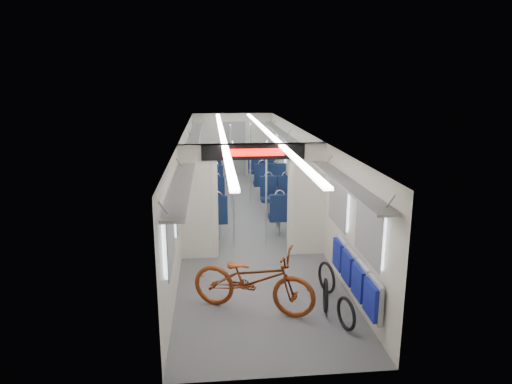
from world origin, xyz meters
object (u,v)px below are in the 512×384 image
Objects in this scene: seat_bay_near_right at (283,202)px; stanchion_far_left at (231,166)px; bike_hoop_b at (326,297)px; bike_hoop_c at (326,279)px; flip_bench at (354,275)px; stanchion_far_right at (250,163)px; seat_bay_near_left at (207,204)px; stanchion_near_left at (234,195)px; seat_bay_far_right at (266,172)px; bicycle at (253,280)px; seat_bay_far_left at (208,174)px; bike_hoop_a at (346,315)px; stanchion_near_right at (266,195)px.

stanchion_far_left is at bearing 124.16° from seat_bay_near_right.
bike_hoop_b is 6.44m from stanchion_far_left.
seat_bay_near_right reaches higher than bike_hoop_c.
flip_bench is 6.63m from stanchion_far_right.
stanchion_far_right is at bearing 59.10° from seat_bay_near_left.
stanchion_near_left is at bearing -91.73° from stanchion_far_left.
bike_hoop_b is 0.23× the size of stanchion_near_left.
stanchion_far_right reaches higher than seat_bay_near_right.
seat_bay_near_right is at bearing -90.00° from seat_bay_far_right.
stanchion_far_right reaches higher than bike_hoop_c.
seat_bay_near_right is at bearing 0.58° from seat_bay_near_left.
seat_bay_near_left is 0.92× the size of stanchion_near_left.
bicycle is 0.92× the size of seat_bay_far_left.
stanchion_far_left is (-1.33, 6.82, 0.93)m from bike_hoop_a.
stanchion_far_right reaches higher than bicycle.
seat_bay_far_right is at bearing 1.78° from seat_bay_far_left.
bicycle reaches higher than bike_hoop_a.
stanchion_near_right is (1.25, -5.18, 0.60)m from seat_bay_far_left.
bike_hoop_c is at bearing -82.57° from stanchion_far_right.
flip_bench is 6.47m from stanchion_far_left.
stanchion_far_left is at bearing 69.38° from seat_bay_near_left.
seat_bay_far_left is 2.04m from stanchion_far_right.
seat_bay_near_left reaches higher than bike_hoop_a.
bicycle reaches higher than bike_hoop_b.
bike_hoop_a is 0.22× the size of stanchion_far_left.
seat_bay_far_right is at bearing 56.99° from stanchion_far_left.
stanchion_far_left reaches higher than seat_bay_far_left.
bicycle is at bearing -100.96° from stanchion_near_right.
seat_bay_near_left is at bearing -117.26° from seat_bay_far_right.
stanchion_near_left reaches higher than seat_bay_far_right.
seat_bay_far_right is at bearing 62.74° from seat_bay_near_left.
bicycle is 1.16m from bike_hoop_b.
seat_bay_far_left is at bearing 110.61° from stanchion_far_left.
bicycle is 0.86× the size of stanchion_far_right.
bicycle is 0.92× the size of flip_bench.
stanchion_far_right reaches higher than seat_bay_far_left.
stanchion_near_right is (-0.62, -1.63, 0.60)m from seat_bay_near_right.
stanchion_far_right reaches higher than bike_hoop_a.
flip_bench is at bearing -69.96° from stanchion_near_right.
stanchion_far_left is at bearing 100.52° from bike_hoop_b.
stanchion_far_right is (-0.77, 5.92, 0.90)m from bike_hoop_c.
stanchion_far_left is at bearing -123.01° from seat_bay_far_right.
bicycle is 1.57m from flip_bench.
seat_bay_far_right reaches higher than bike_hoop_c.
seat_bay_far_left is at bearing -178.22° from seat_bay_far_right.
stanchion_far_left reaches higher than bike_hoop_b.
seat_bay_far_left is 5.37m from stanchion_near_right.
seat_bay_far_left is (-2.29, 8.03, -0.03)m from flip_bench.
seat_bay_near_right is at bearing 50.71° from stanchion_near_left.
stanchion_near_left reaches higher than seat_bay_near_left.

